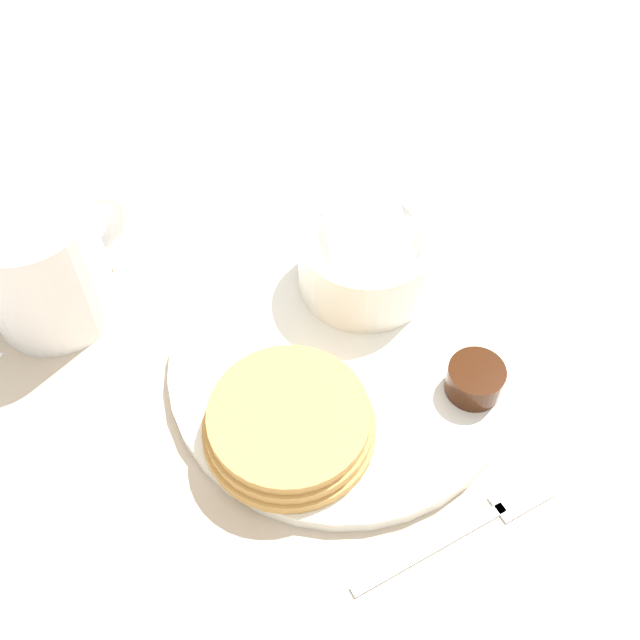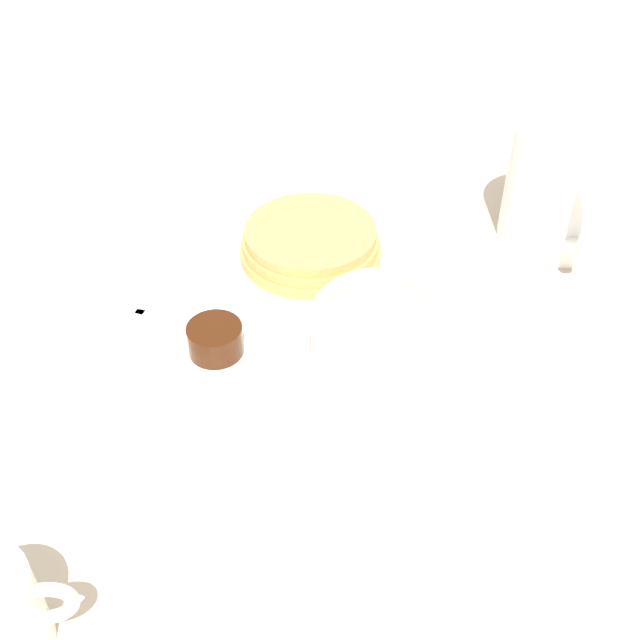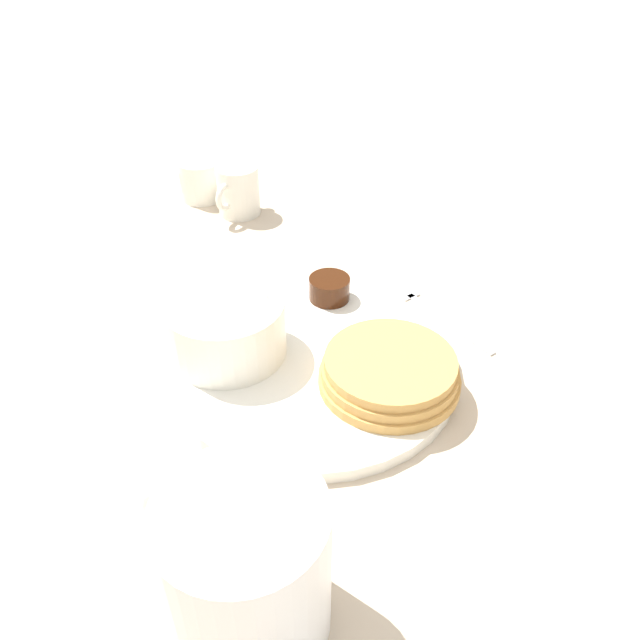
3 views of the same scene
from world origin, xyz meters
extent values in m
plane|color=#C6B299|center=(0.00, 0.00, 0.00)|extent=(4.00, 4.00, 0.00)
cylinder|color=white|center=(0.00, 0.00, 0.01)|extent=(0.25, 0.25, 0.01)
cylinder|color=tan|center=(0.07, -0.02, 0.02)|extent=(0.12, 0.12, 0.01)
cylinder|color=tan|center=(0.07, -0.02, 0.03)|extent=(0.11, 0.11, 0.01)
cylinder|color=tan|center=(0.07, -0.02, 0.03)|extent=(0.11, 0.11, 0.01)
cylinder|color=white|center=(-0.08, 0.00, 0.04)|extent=(0.10, 0.10, 0.05)
cylinder|color=white|center=(-0.08, 0.00, 0.06)|extent=(0.08, 0.08, 0.01)
cylinder|color=#38190A|center=(0.00, 0.10, 0.02)|extent=(0.04, 0.04, 0.02)
cylinder|color=white|center=(-0.09, 0.01, 0.02)|extent=(0.05, 0.05, 0.02)
sphere|color=white|center=(-0.09, 0.01, 0.04)|extent=(0.03, 0.03, 0.03)
cylinder|color=white|center=(0.00, -0.23, 0.05)|extent=(0.09, 0.09, 0.10)
torus|color=white|center=(-0.04, -0.21, 0.05)|extent=(0.07, 0.04, 0.07)
torus|color=white|center=(-0.15, 0.26, 0.03)|extent=(0.02, 0.03, 0.03)
cube|color=silver|center=(0.12, 0.09, 0.00)|extent=(0.08, 0.09, 0.00)
cube|color=silver|center=(0.07, 0.14, 0.00)|extent=(0.04, 0.04, 0.00)
cube|color=white|center=(0.10, -0.30, 0.00)|extent=(0.12, 0.10, 0.00)
camera|label=1|loc=(0.31, 0.07, 0.50)|focal=45.00mm
camera|label=2|loc=(-0.40, 0.24, 0.42)|focal=45.00mm
camera|label=3|loc=(0.07, -0.41, 0.37)|focal=35.00mm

